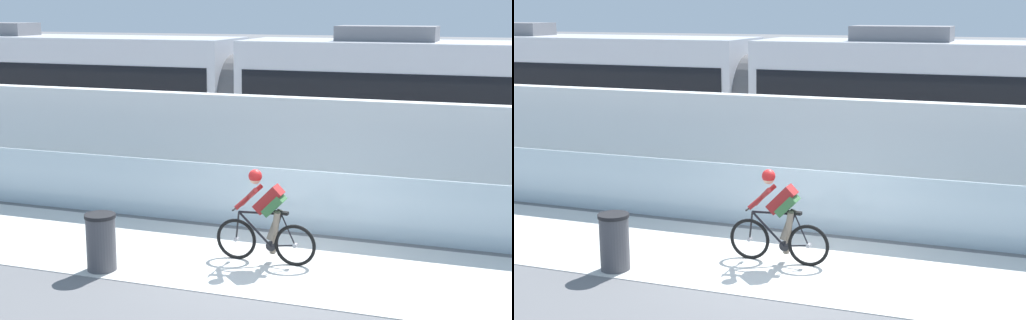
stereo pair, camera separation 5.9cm
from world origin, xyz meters
TOP-DOWN VIEW (x-y plane):
  - ground_plane at (0.00, 0.00)m, footprint 200.00×200.00m
  - bike_path_deck at (0.00, 0.00)m, footprint 32.00×3.20m
  - glass_parapet at (0.00, 1.85)m, footprint 32.00×0.05m
  - concrete_barrier_wall at (0.00, 3.65)m, footprint 32.00×0.36m
  - tram_rail_near at (0.00, 6.13)m, footprint 32.00×0.08m
  - tram_rail_far at (0.00, 7.57)m, footprint 32.00×0.08m
  - tram at (-3.14, 6.85)m, footprint 22.56×2.54m
  - cyclist_on_bike at (-0.15, 0.00)m, footprint 1.77×0.58m
  - trash_bin at (-2.57, -1.25)m, footprint 0.51×0.51m

SIDE VIEW (x-z plane):
  - ground_plane at x=0.00m, z-range 0.00..0.00m
  - tram_rail_near at x=0.00m, z-range 0.00..0.01m
  - tram_rail_far at x=0.00m, z-range 0.00..0.01m
  - bike_path_deck at x=0.00m, z-range 0.00..0.01m
  - trash_bin at x=-2.57m, z-range 0.00..0.96m
  - glass_parapet at x=0.00m, z-range 0.00..1.23m
  - cyclist_on_bike at x=-0.15m, z-range -0.02..1.59m
  - concrete_barrier_wall at x=0.00m, z-range 0.00..2.38m
  - tram at x=-3.14m, z-range -0.01..3.80m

